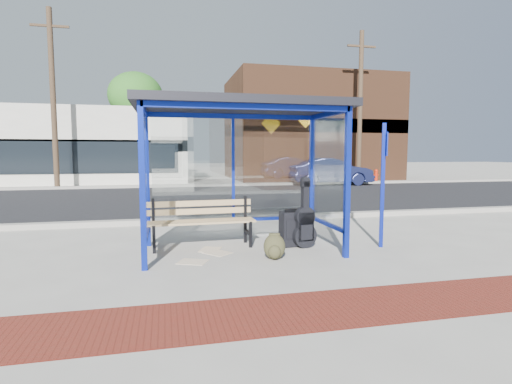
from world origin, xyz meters
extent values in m
plane|color=#B2ADA0|center=(0.00, 0.00, 0.00)|extent=(120.00, 120.00, 0.00)
cube|color=maroon|center=(0.00, -2.60, 0.01)|extent=(60.00, 1.00, 0.01)
cube|color=gray|center=(0.00, 2.90, 0.06)|extent=(60.00, 0.25, 0.12)
cube|color=black|center=(0.00, 8.00, 0.00)|extent=(60.00, 10.00, 0.00)
cube|color=gray|center=(0.00, 13.10, 0.06)|extent=(60.00, 0.25, 0.12)
cube|color=#B2ADA0|center=(0.00, 15.00, 0.00)|extent=(60.00, 4.00, 0.01)
cube|color=#0E22A0|center=(-1.50, -0.75, 1.15)|extent=(0.08, 0.08, 2.30)
cube|color=#0E22A0|center=(1.50, -0.75, 1.15)|extent=(0.08, 0.08, 2.30)
cube|color=#0E22A0|center=(-1.50, 0.75, 1.15)|extent=(0.08, 0.08, 2.30)
cube|color=#0E22A0|center=(1.50, 0.75, 1.15)|extent=(0.08, 0.08, 2.30)
cube|color=#0E22A0|center=(0.00, 0.75, 2.26)|extent=(3.00, 0.08, 0.08)
cube|color=#0E22A0|center=(0.00, -0.75, 2.26)|extent=(3.00, 0.08, 0.08)
cube|color=#0E22A0|center=(-1.50, 0.00, 2.26)|extent=(0.08, 1.50, 0.08)
cube|color=#0E22A0|center=(1.50, 0.00, 2.26)|extent=(0.08, 1.50, 0.08)
cube|color=#0E22A0|center=(0.00, 0.75, 0.40)|extent=(3.00, 0.08, 0.06)
cube|color=#0E22A0|center=(-1.50, 0.00, 0.40)|extent=(0.08, 1.50, 0.06)
cube|color=#0E22A0|center=(1.50, 0.00, 0.40)|extent=(0.08, 1.50, 0.06)
cube|color=#0E22A0|center=(0.00, 0.75, 1.35)|extent=(0.05, 0.05, 1.90)
cube|color=silver|center=(0.00, 0.75, 1.31)|extent=(2.84, 0.01, 1.82)
cube|color=silver|center=(-1.50, 0.00, 1.31)|extent=(0.02, 1.34, 1.82)
cube|color=silver|center=(1.50, 0.00, 1.31)|extent=(0.02, 1.34, 1.82)
cube|color=black|center=(0.00, 0.00, 2.36)|extent=(3.30, 1.80, 0.12)
cube|color=silver|center=(-9.00, 18.00, 2.00)|extent=(18.00, 6.00, 4.00)
cube|color=#59331E|center=(8.00, 18.50, 3.20)|extent=(10.00, 7.00, 6.40)
cube|color=black|center=(8.00, 15.05, 3.20)|extent=(10.00, 0.10, 0.80)
cube|color=yellow|center=(6.50, 14.95, 3.80)|extent=(1.56, 0.06, 1.56)
cylinder|color=#4C3826|center=(-3.00, 22.00, 2.50)|extent=(0.36, 0.36, 5.00)
ellipsoid|color=#2A661D|center=(-3.00, 22.00, 5.50)|extent=(3.60, 3.60, 3.06)
cylinder|color=#4C3826|center=(12.50, 22.00, 2.50)|extent=(0.36, 0.36, 5.00)
ellipsoid|color=#2A661D|center=(12.50, 22.00, 5.50)|extent=(3.60, 3.60, 3.06)
cylinder|color=#4C3826|center=(-6.00, 13.40, 4.00)|extent=(0.24, 0.24, 8.00)
cube|color=#4C3826|center=(-6.00, 13.40, 7.20)|extent=(1.60, 0.10, 0.10)
cylinder|color=#4C3826|center=(9.00, 13.40, 4.00)|extent=(0.24, 0.24, 8.00)
cube|color=#4C3826|center=(9.00, 13.40, 7.20)|extent=(1.60, 0.10, 0.10)
cube|color=black|center=(-1.39, 0.18, 0.22)|extent=(0.05, 0.05, 0.45)
cube|color=black|center=(-1.41, 0.57, 0.42)|extent=(0.05, 0.05, 0.85)
cube|color=black|center=(-1.40, 0.37, 0.22)|extent=(0.06, 0.41, 0.05)
cube|color=black|center=(0.21, 0.23, 0.22)|extent=(0.05, 0.05, 0.45)
cube|color=black|center=(0.19, 0.62, 0.42)|extent=(0.05, 0.05, 0.85)
cube|color=black|center=(0.20, 0.43, 0.22)|extent=(0.06, 0.41, 0.05)
cube|color=tan|center=(-0.59, 0.24, 0.45)|extent=(1.80, 0.15, 0.03)
cube|color=tan|center=(-0.60, 0.35, 0.45)|extent=(1.80, 0.15, 0.03)
cube|color=tan|center=(-0.60, 0.45, 0.45)|extent=(1.80, 0.15, 0.03)
cube|color=tan|center=(-0.61, 0.56, 0.45)|extent=(1.80, 0.15, 0.03)
cube|color=tan|center=(-0.61, 0.60, 0.60)|extent=(1.80, 0.09, 0.10)
cube|color=tan|center=(-0.61, 0.60, 0.74)|extent=(1.80, 0.09, 0.10)
cylinder|color=black|center=(1.10, 0.01, 0.21)|extent=(0.43, 0.19, 0.42)
cylinder|color=black|center=(1.10, 0.01, 0.54)|extent=(0.36, 0.18, 0.35)
cube|color=black|center=(1.10, 0.01, 0.37)|extent=(0.31, 0.17, 0.50)
cube|color=black|center=(1.10, 0.01, 0.87)|extent=(0.13, 0.12, 0.50)
cube|color=black|center=(1.10, 0.01, 1.09)|extent=(0.16, 0.13, 0.10)
cube|color=black|center=(0.91, 0.16, 0.31)|extent=(0.40, 0.28, 0.59)
cylinder|color=black|center=(0.77, 0.14, 0.03)|extent=(0.08, 0.22, 0.05)
cylinder|color=black|center=(1.05, 0.18, 0.03)|extent=(0.08, 0.22, 0.05)
cube|color=black|center=(0.91, 0.16, 0.64)|extent=(0.24, 0.07, 0.04)
cube|color=black|center=(0.93, 0.04, 0.32)|extent=(0.30, 0.05, 0.32)
ellipsoid|color=#32301C|center=(0.40, -0.59, 0.19)|extent=(0.38, 0.31, 0.39)
ellipsoid|color=#32301C|center=(0.37, -0.71, 0.14)|extent=(0.22, 0.17, 0.20)
cube|color=#32301C|center=(0.41, -0.57, 0.38)|extent=(0.12, 0.07, 0.03)
cube|color=#0D1C95|center=(2.40, -0.23, 1.06)|extent=(0.08, 0.08, 2.11)
cube|color=#0D1C95|center=(2.44, -0.25, 1.76)|extent=(0.12, 0.25, 0.40)
cube|color=white|center=(-0.49, 0.22, 0.00)|extent=(0.43, 0.48, 0.01)
cube|color=white|center=(-0.82, -0.48, 0.00)|extent=(0.51, 0.47, 0.01)
cube|color=white|center=(-0.40, -0.04, 0.00)|extent=(0.51, 0.52, 0.01)
imported|color=#161B3F|center=(7.09, 12.65, 0.68)|extent=(4.21, 1.69, 1.36)
cylinder|color=#B7230D|center=(10.48, 14.16, 0.29)|extent=(0.20, 0.20, 0.59)
sphere|color=#B7230D|center=(10.48, 14.16, 0.62)|extent=(0.22, 0.22, 0.22)
cylinder|color=#B7230D|center=(10.48, 14.16, 0.39)|extent=(0.33, 0.20, 0.10)
camera|label=1|loc=(-1.20, -6.33, 1.60)|focal=28.00mm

